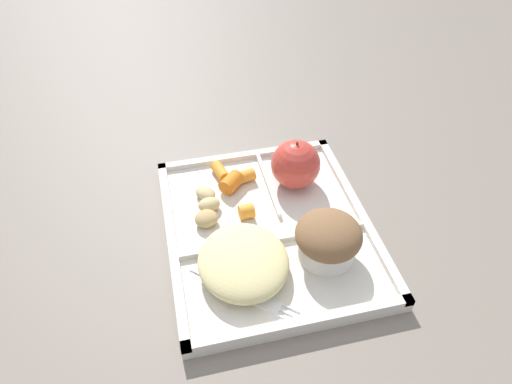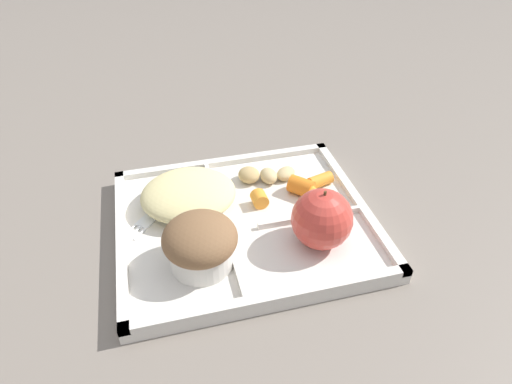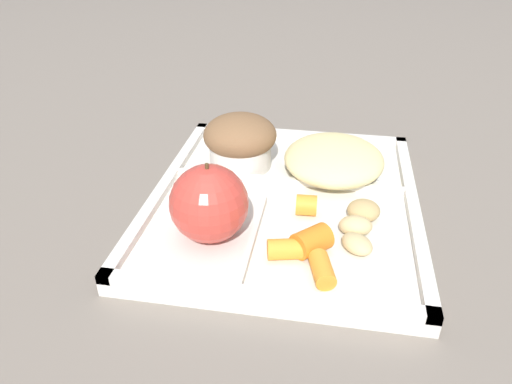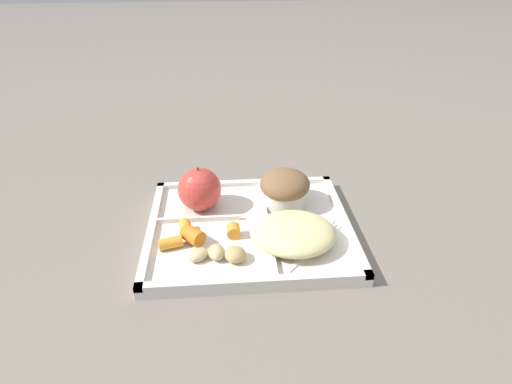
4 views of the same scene
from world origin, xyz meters
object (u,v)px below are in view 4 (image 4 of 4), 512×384
green_apple (200,189)px  lunch_tray (249,229)px  bran_muffin (285,188)px  plastic_fork (319,241)px

green_apple → lunch_tray: bearing=-37.5°
lunch_tray → bran_muffin: bran_muffin is taller
lunch_tray → bran_muffin: size_ratio=3.79×
green_apple → plastic_fork: bearing=-31.1°
plastic_fork → bran_muffin: bearing=109.3°
green_apple → bran_muffin: 0.15m
bran_muffin → plastic_fork: 0.13m
lunch_tray → bran_muffin: 0.10m
green_apple → bran_muffin: size_ratio=0.91×
green_apple → bran_muffin: green_apple is taller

